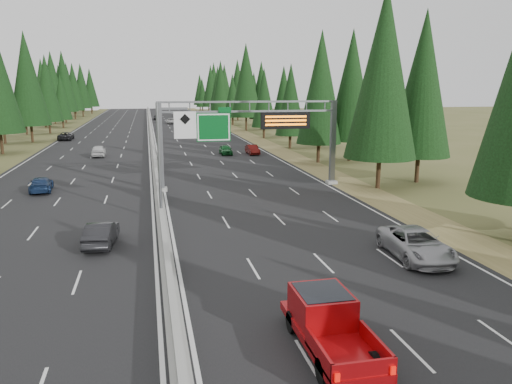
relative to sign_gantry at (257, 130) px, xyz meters
The scene contains 19 objects.
road 46.29m from the sign_gantry, 101.18° to the left, with size 32.00×260.00×0.08m, color black.
shoulder_right 46.28m from the sign_gantry, 78.86° to the left, with size 3.60×260.00×0.06m, color olive.
shoulder_left 52.70m from the sign_gantry, 120.63° to the left, with size 3.60×260.00×0.06m, color #4E5126.
median_barrier 46.25m from the sign_gantry, 101.18° to the left, with size 0.70×260.00×0.85m.
sign_gantry is the anchor object (origin of this frame).
hov_sign_pole 12.96m from the sign_gantry, 130.04° to the right, with size 2.80×0.50×8.00m.
tree_row_right 39.37m from the sign_gantry, 70.75° to the left, with size 11.80×236.51×18.01m.
tree_row_left 50.46m from the sign_gantry, 128.00° to the left, with size 11.68×240.91×18.28m.
silver_minivan 21.55m from the sign_gantry, 78.54° to the right, with size 2.59×5.62×1.56m, color #9F9FA3.
red_pickup 28.96m from the sign_gantry, 97.50° to the right, with size 2.04×5.72×1.86m.
car_ahead_green 23.44m from the sign_gantry, 88.30° to the left, with size 1.54×3.82×1.30m, color #155C25.
car_ahead_dkred 23.22m from the sign_gantry, 79.16° to the left, with size 1.34×3.85×1.27m, color #5B0F0D.
car_ahead_dkgrey 52.28m from the sign_gantry, 86.13° to the left, with size 1.96×4.82×1.40m, color black.
car_ahead_white 83.14m from the sign_gantry, 92.63° to the left, with size 2.16×4.70×1.30m, color silver.
car_ahead_far 98.83m from the sign_gantry, 94.04° to the left, with size 1.66×4.12×1.40m, color black.
car_onc_near 19.86m from the sign_gantry, 130.17° to the right, with size 1.47×4.22×1.39m, color black.
car_onc_blue 19.57m from the sign_gantry, behind, with size 1.78×4.38×1.27m, color navy.
car_onc_white 29.66m from the sign_gantry, 123.12° to the left, with size 1.80×4.47×1.52m, color silver.
car_onc_far 53.20m from the sign_gantry, 116.22° to the left, with size 2.27×4.92×1.37m, color black.
Camera 1 is at (-0.69, -8.91, 9.09)m, focal length 35.00 mm.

